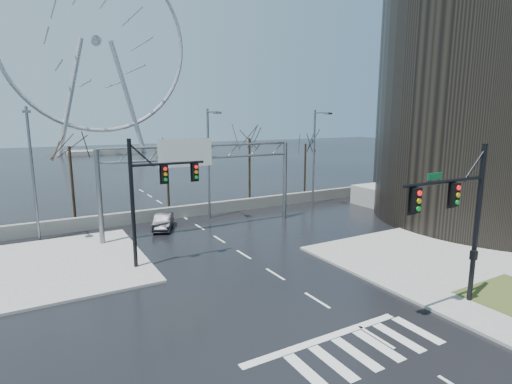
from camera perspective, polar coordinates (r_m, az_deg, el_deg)
ground at (r=21.36m, az=8.73°, el=-15.04°), size 260.00×260.00×0.00m
sidewalk_right_ext at (r=29.36m, az=21.86°, el=-8.31°), size 12.00×10.00×0.15m
sidewalk_far at (r=28.49m, az=-26.11°, el=-9.22°), size 10.00×12.00×0.15m
tower_podium at (r=47.84m, az=30.58°, el=-0.78°), size 22.00×18.00×2.00m
barrier_wall at (r=38.02m, az=-10.31°, el=-2.75°), size 52.00×0.50×1.10m
signal_mast_near at (r=20.92m, az=27.34°, el=-2.55°), size 5.52×0.41×8.00m
signal_mast_far at (r=25.12m, az=-14.79°, el=0.22°), size 4.72×0.41×8.00m
sign_gantry at (r=32.41m, az=-8.21°, el=3.35°), size 16.36×0.40×7.60m
streetlight_left at (r=33.29m, az=-29.38°, el=3.51°), size 0.50×2.55×10.00m
streetlight_mid at (r=36.18m, az=-6.61°, el=5.25°), size 0.50×2.55×10.00m
streetlight_right at (r=42.34m, az=8.56°, el=5.97°), size 0.50×2.55×10.00m
tree_left at (r=38.73m, az=-25.06°, el=4.81°), size 3.75×3.75×7.50m
tree_center at (r=41.49m, az=-12.61°, el=4.75°), size 3.25×3.25×6.50m
tree_right at (r=44.00m, az=-0.94°, el=6.68°), size 3.90×3.90×7.80m
tree_far_right at (r=48.82m, az=7.07°, el=6.04°), size 3.40×3.40×6.80m
ferris_wheel at (r=112.58m, az=-21.82°, el=18.49°), size 45.00×6.00×50.91m
car at (r=34.38m, az=-13.11°, el=-4.11°), size 2.82×4.13×1.29m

